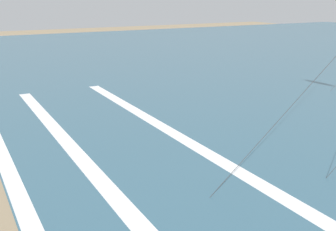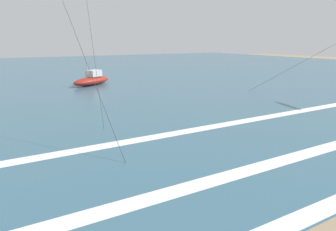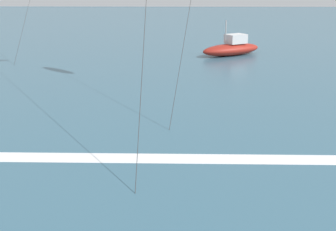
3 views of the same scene
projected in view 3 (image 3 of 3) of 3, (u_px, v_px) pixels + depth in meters
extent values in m
cube|color=#386075|center=(180.00, 31.00, 47.93)|extent=(140.00, 90.00, 0.01)
cube|color=white|center=(213.00, 159.00, 13.66)|extent=(45.51, 0.78, 0.01)
cylinder|color=#333333|center=(30.00, 0.00, 33.46)|extent=(1.32, 12.73, 8.05)
cylinder|color=#333333|center=(190.00, 7.00, 18.65)|extent=(1.71, 7.91, 8.88)
ellipsoid|color=maroon|center=(231.00, 49.00, 32.29)|extent=(5.33, 4.14, 0.90)
cube|color=silver|center=(236.00, 39.00, 32.23)|extent=(1.85, 1.72, 0.70)
cylinder|color=#B2B2B2|center=(226.00, 32.00, 31.59)|extent=(0.08, 0.08, 1.80)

